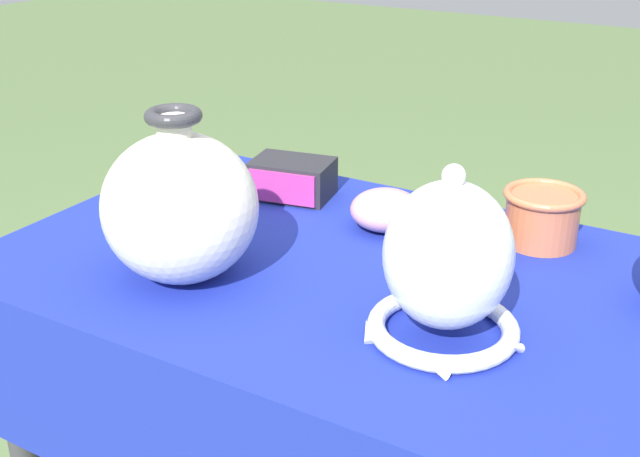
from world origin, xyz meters
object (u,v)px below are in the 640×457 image
mosaic_tile_box (292,179)px  cup_wide_terracotta (542,215)px  vase_tall_bulbous (180,206)px  jar_round_celadon (164,178)px  pot_squat_ochre (466,238)px  vase_dome_bell (447,266)px  bowl_shallow_rose (386,210)px

mosaic_tile_box → cup_wide_terracotta: bearing=-6.7°
vase_tall_bulbous → jar_round_celadon: size_ratio=1.94×
jar_round_celadon → pot_squat_ochre: jar_round_celadon is taller
jar_round_celadon → cup_wide_terracotta: size_ratio=1.02×
vase_dome_bell → jar_round_celadon: size_ratio=1.80×
mosaic_tile_box → jar_round_celadon: size_ratio=1.22×
vase_tall_bulbous → vase_dome_bell: size_ratio=1.08×
mosaic_tile_box → jar_round_celadon: 0.21m
mosaic_tile_box → bowl_shallow_rose: mosaic_tile_box is taller
pot_squat_ochre → cup_wide_terracotta: bearing=54.0°
mosaic_tile_box → bowl_shallow_rose: (0.20, -0.04, -0.00)m
vase_dome_bell → vase_tall_bulbous: bearing=-174.4°
vase_dome_bell → pot_squat_ochre: 0.23m
mosaic_tile_box → vase_dome_bell: bearing=-46.8°
vase_dome_bell → pot_squat_ochre: (-0.05, 0.21, -0.06)m
vase_tall_bulbous → bowl_shallow_rose: (0.17, 0.29, -0.07)m
bowl_shallow_rose → pot_squat_ochre: pot_squat_ochre is taller
jar_round_celadon → cup_wide_terracotta: (0.58, 0.18, -0.01)m
jar_round_celadon → pot_squat_ochre: bearing=8.0°
vase_dome_bell → bowl_shallow_rose: bearing=128.6°
bowl_shallow_rose → pot_squat_ochre: size_ratio=1.05×
vase_tall_bulbous → cup_wide_terracotta: bearing=42.6°
vase_tall_bulbous → cup_wide_terracotta: size_ratio=1.98×
vase_dome_bell → bowl_shallow_rose: size_ratio=1.97×
vase_dome_bell → cup_wide_terracotta: vase_dome_bell is taller
vase_tall_bulbous → mosaic_tile_box: vase_tall_bulbous is taller
pot_squat_ochre → vase_dome_bell: bearing=-75.7°
vase_dome_bell → jar_round_celadon: vase_dome_bell is taller
mosaic_tile_box → cup_wide_terracotta: (0.42, 0.03, 0.01)m
mosaic_tile_box → pot_squat_ochre: bearing=-23.4°
jar_round_celadon → bowl_shallow_rose: (0.35, 0.11, -0.02)m
cup_wide_terracotta → mosaic_tile_box: bearing=-176.1°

